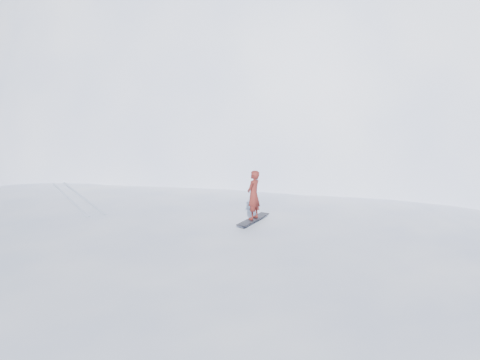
% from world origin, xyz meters
% --- Properties ---
extents(ground, '(400.00, 400.00, 0.00)m').
position_xyz_m(ground, '(0.00, 0.00, 0.00)').
color(ground, white).
rests_on(ground, ground).
extents(near_ridge, '(36.00, 28.00, 4.80)m').
position_xyz_m(near_ridge, '(1.00, 3.00, 0.00)').
color(near_ridge, white).
rests_on(near_ridge, ground).
extents(summit_peak, '(60.00, 56.00, 56.00)m').
position_xyz_m(summit_peak, '(22.00, 26.00, 0.00)').
color(summit_peak, white).
rests_on(summit_peak, ground).
extents(peak_shoulder, '(28.00, 24.00, 18.00)m').
position_xyz_m(peak_shoulder, '(10.00, 20.00, 0.00)').
color(peak_shoulder, white).
rests_on(peak_shoulder, ground).
extents(wind_bumps, '(16.00, 14.40, 1.00)m').
position_xyz_m(wind_bumps, '(-0.56, 2.12, 0.00)').
color(wind_bumps, white).
rests_on(wind_bumps, ground).
extents(snowboard, '(1.53, 1.19, 0.03)m').
position_xyz_m(snowboard, '(3.44, -0.67, 2.41)').
color(snowboard, black).
rests_on(snowboard, near_ridge).
extents(snowboarder, '(0.68, 0.63, 1.56)m').
position_xyz_m(snowboarder, '(3.44, -0.67, 3.21)').
color(snowboarder, maroon).
rests_on(snowboarder, snowboard).
extents(board_tracks, '(1.27, 5.97, 0.04)m').
position_xyz_m(board_tracks, '(-1.37, 4.90, 2.42)').
color(board_tracks, silver).
rests_on(board_tracks, ground).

